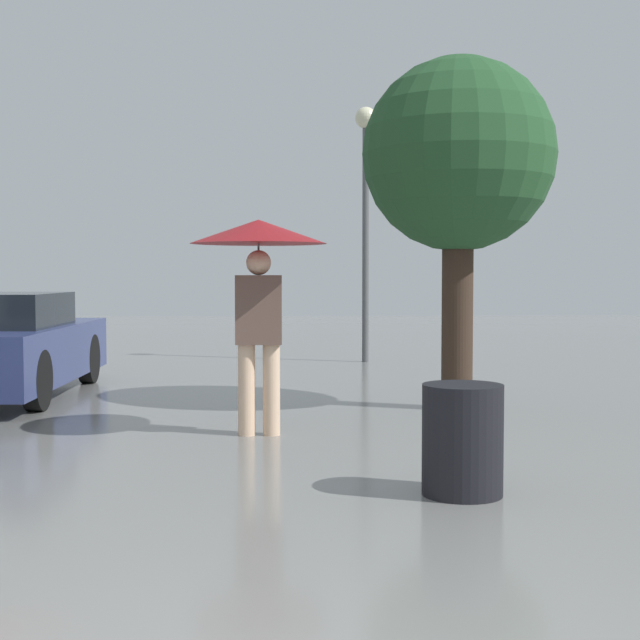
% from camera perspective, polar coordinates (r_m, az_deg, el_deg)
% --- Properties ---
extents(pedestrian, '(1.27, 1.27, 2.01)m').
position_cam_1_polar(pedestrian, '(8.29, -3.95, 3.99)').
color(pedestrian, beige).
rests_on(pedestrian, ground_plane).
extents(parked_car_farthest, '(1.76, 4.13, 1.28)m').
position_cam_1_polar(parked_car_farthest, '(11.70, -19.79, -1.61)').
color(parked_car_farthest, navy).
rests_on(parked_car_farthest, ground_plane).
extents(tree, '(2.14, 2.14, 3.90)m').
position_cam_1_polar(tree, '(10.11, 8.86, 10.17)').
color(tree, '#38281E').
rests_on(tree, ground_plane).
extents(street_lamp, '(0.37, 0.37, 4.37)m').
position_cam_1_polar(street_lamp, '(15.45, 2.94, 8.76)').
color(street_lamp, '#515456').
rests_on(street_lamp, ground_plane).
extents(trash_bin, '(0.55, 0.55, 0.76)m').
position_cam_1_polar(trash_bin, '(6.19, 9.11, -7.57)').
color(trash_bin, black).
rests_on(trash_bin, ground_plane).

